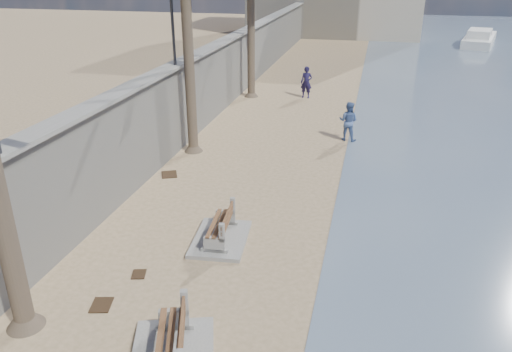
{
  "coord_description": "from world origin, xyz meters",
  "views": [
    {
      "loc": [
        2.89,
        -7.22,
        7.53
      ],
      "look_at": [
        -0.5,
        7.0,
        1.2
      ],
      "focal_mm": 35.0,
      "sensor_mm": 36.0,
      "label": 1
    }
  ],
  "objects_px": {
    "person_a": "(306,80)",
    "yacht_far": "(479,40)",
    "person_b": "(348,119)",
    "bench_near": "(171,346)",
    "bench_far": "(220,229)"
  },
  "relations": [
    {
      "from": "person_b",
      "to": "yacht_far",
      "type": "relative_size",
      "value": 0.22
    },
    {
      "from": "bench_near",
      "to": "person_b",
      "type": "xyz_separation_m",
      "value": [
        2.5,
        14.75,
        0.54
      ]
    },
    {
      "from": "person_b",
      "to": "yacht_far",
      "type": "bearing_deg",
      "value": -95.4
    },
    {
      "from": "bench_far",
      "to": "person_a",
      "type": "xyz_separation_m",
      "value": [
        0.06,
        17.04,
        0.66
      ]
    },
    {
      "from": "person_a",
      "to": "yacht_far",
      "type": "height_order",
      "value": "person_a"
    },
    {
      "from": "bench_near",
      "to": "person_b",
      "type": "height_order",
      "value": "person_b"
    },
    {
      "from": "person_a",
      "to": "person_b",
      "type": "bearing_deg",
      "value": -64.36
    },
    {
      "from": "person_a",
      "to": "yacht_far",
      "type": "relative_size",
      "value": 0.23
    },
    {
      "from": "bench_near",
      "to": "yacht_far",
      "type": "bearing_deg",
      "value": 74.26
    },
    {
      "from": "bench_near",
      "to": "person_a",
      "type": "height_order",
      "value": "person_a"
    },
    {
      "from": "bench_near",
      "to": "yacht_far",
      "type": "height_order",
      "value": "yacht_far"
    },
    {
      "from": "person_a",
      "to": "bench_near",
      "type": "bearing_deg",
      "value": -85.45
    },
    {
      "from": "bench_far",
      "to": "person_b",
      "type": "distance_m",
      "value": 10.34
    },
    {
      "from": "bench_far",
      "to": "yacht_far",
      "type": "distance_m",
      "value": 43.9
    },
    {
      "from": "bench_near",
      "to": "person_a",
      "type": "xyz_separation_m",
      "value": [
        -0.41,
        21.91,
        0.61
      ]
    }
  ]
}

